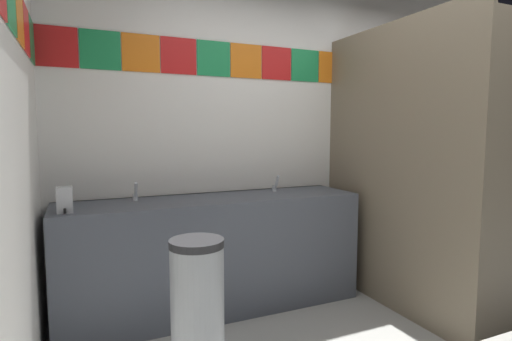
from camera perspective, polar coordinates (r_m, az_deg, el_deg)
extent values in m
cube|color=white|center=(3.56, 4.59, 6.04)|extent=(3.91, 0.08, 2.75)
cube|color=red|center=(3.14, -26.63, 15.55)|extent=(0.27, 0.01, 0.27)
cube|color=#1E8C4C|center=(3.14, -21.34, 15.74)|extent=(0.27, 0.01, 0.27)
cube|color=orange|center=(3.17, -16.10, 15.81)|extent=(0.27, 0.01, 0.27)
cube|color=red|center=(3.22, -10.98, 15.76)|extent=(0.27, 0.01, 0.27)
cube|color=#1E8C4C|center=(3.29, -6.06, 15.60)|extent=(0.27, 0.01, 0.27)
cube|color=orange|center=(3.39, -1.41, 15.34)|extent=(0.27, 0.01, 0.27)
cube|color=red|center=(3.50, 2.96, 15.02)|extent=(0.27, 0.01, 0.27)
cube|color=#1E8C4C|center=(3.64, 7.01, 14.64)|extent=(0.27, 0.01, 0.27)
cube|color=orange|center=(3.79, 10.75, 14.22)|extent=(0.27, 0.01, 0.27)
cube|color=red|center=(3.95, 14.18, 13.79)|extent=(0.27, 0.01, 0.27)
cube|color=#1E8C4C|center=(4.13, 17.32, 13.35)|extent=(0.27, 0.01, 0.27)
cube|color=orange|center=(4.31, 20.18, 12.92)|extent=(0.27, 0.01, 0.27)
cube|color=red|center=(4.51, 22.79, 12.49)|extent=(0.27, 0.01, 0.27)
cube|color=#1E8C4C|center=(4.71, 25.17, 12.08)|extent=(0.27, 0.01, 0.27)
cube|color=orange|center=(2.45, -30.70, 18.38)|extent=(0.01, 0.27, 0.27)
cube|color=red|center=(2.73, -29.97, 17.00)|extent=(0.01, 0.27, 0.27)
cube|color=#1E8C4C|center=(3.01, -29.39, 15.87)|extent=(0.01, 0.27, 0.27)
cube|color=#4C515B|center=(3.10, -5.89, -11.73)|extent=(2.22, 0.55, 0.85)
cube|color=#4C515B|center=(3.25, -7.40, -3.89)|extent=(2.22, 0.03, 0.08)
cylinder|color=white|center=(2.86, -16.47, -5.70)|extent=(0.34, 0.34, 0.10)
cylinder|color=white|center=(3.19, 3.76, -4.30)|extent=(0.34, 0.34, 0.10)
cylinder|color=silver|center=(2.98, -16.87, -3.69)|extent=(0.04, 0.04, 0.05)
cylinder|color=silver|center=(2.92, -16.79, -2.48)|extent=(0.02, 0.06, 0.09)
cylinder|color=silver|center=(3.30, 2.63, -2.55)|extent=(0.04, 0.04, 0.05)
cylinder|color=silver|center=(3.25, 3.04, -1.45)|extent=(0.02, 0.06, 0.09)
cube|color=#B7BABF|center=(2.69, -25.65, -3.81)|extent=(0.09, 0.07, 0.16)
cylinder|color=black|center=(2.65, -25.62, -5.24)|extent=(0.02, 0.02, 0.03)
cube|color=#726651|center=(3.17, 18.65, 0.34)|extent=(0.04, 1.54, 2.15)
cylinder|color=silver|center=(2.68, 29.97, 1.26)|extent=(0.02, 0.02, 0.10)
cylinder|color=white|center=(4.00, 22.02, -11.48)|extent=(0.38, 0.38, 0.40)
torus|color=white|center=(3.95, 22.14, -8.49)|extent=(0.39, 0.39, 0.05)
cube|color=white|center=(4.06, 20.07, -5.80)|extent=(0.34, 0.17, 0.34)
cylinder|color=#999EA3|center=(2.28, -8.33, -19.80)|extent=(0.28, 0.28, 0.75)
cylinder|color=#262628|center=(2.14, -8.48, -10.22)|extent=(0.29, 0.29, 0.04)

